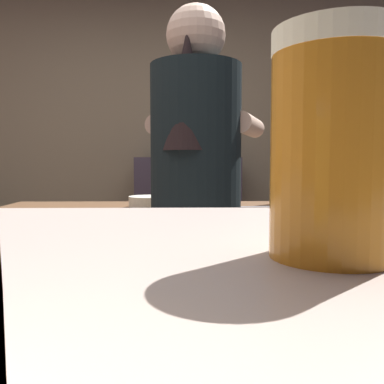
% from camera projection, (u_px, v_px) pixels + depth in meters
% --- Properties ---
extents(wall_back, '(5.20, 0.10, 2.70)m').
position_uv_depth(wall_back, '(159.00, 136.00, 3.52)').
color(wall_back, gray).
rests_on(wall_back, ground).
extents(prep_counter, '(2.10, 0.60, 0.90)m').
position_uv_depth(prep_counter, '(211.00, 297.00, 2.04)').
color(prep_counter, brown).
rests_on(prep_counter, ground).
extents(back_shelf, '(0.82, 0.36, 1.16)m').
position_uv_depth(back_shelf, '(188.00, 229.00, 3.30)').
color(back_shelf, '#3C3342').
rests_on(back_shelf, ground).
extents(bartender, '(0.50, 0.55, 1.70)m').
position_uv_depth(bartender, '(195.00, 199.00, 1.54)').
color(bartender, '#302930').
rests_on(bartender, ground).
extents(knife_block, '(0.10, 0.08, 0.28)m').
position_uv_depth(knife_block, '(282.00, 184.00, 2.11)').
color(knife_block, olive).
rests_on(knife_block, prep_counter).
extents(mixing_bowl, '(0.20, 0.20, 0.05)m').
position_uv_depth(mixing_bowl, '(149.00, 202.00, 2.00)').
color(mixing_bowl, beige).
rests_on(mixing_bowl, prep_counter).
extents(chefs_knife, '(0.24, 0.05, 0.01)m').
position_uv_depth(chefs_knife, '(252.00, 207.00, 1.96)').
color(chefs_knife, silver).
rests_on(chefs_knife, prep_counter).
extents(pint_glass_far, '(0.08, 0.08, 0.15)m').
position_uv_depth(pint_glass_far, '(333.00, 146.00, 0.27)').
color(pint_glass_far, '#BB721D').
rests_on(pint_glass_far, bar_counter).
extents(bottle_hot_sauce, '(0.05, 0.05, 0.24)m').
position_uv_depth(bottle_hot_sauce, '(195.00, 146.00, 3.25)').
color(bottle_hot_sauce, '#448C35').
rests_on(bottle_hot_sauce, back_shelf).
extents(bottle_olive_oil, '(0.07, 0.07, 0.27)m').
position_uv_depth(bottle_olive_oil, '(191.00, 145.00, 3.33)').
color(bottle_olive_oil, '#D3C280').
rests_on(bottle_olive_oil, back_shelf).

